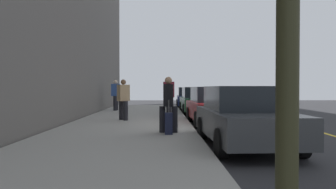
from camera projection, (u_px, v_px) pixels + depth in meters
name	position (u px, v px, depth m)	size (l,w,h in m)	color
ground_plane	(218.00, 128.00, 12.53)	(56.00, 56.00, 0.00)	#28282B
sidewalk	(128.00, 126.00, 12.48)	(28.00, 4.60, 0.15)	gray
lane_stripe_centre	(305.00, 128.00, 12.57)	(28.00, 0.14, 0.01)	gold
parked_car_navy	(190.00, 98.00, 24.64)	(4.19, 1.98, 1.51)	black
parked_car_green	(198.00, 101.00, 19.25)	(4.57, 1.93, 1.51)	black
parked_car_red	(214.00, 106.00, 13.58)	(4.24, 2.02, 1.51)	black
parked_car_charcoal	(243.00, 117.00, 8.51)	(4.42, 2.00, 1.51)	black
pedestrian_blue_coat	(116.00, 94.00, 20.08)	(0.59, 0.51, 1.79)	black
pedestrian_burgundy_coat	(169.00, 95.00, 16.31)	(0.61, 0.53, 1.86)	black
pedestrian_black_coat	(168.00, 103.00, 10.11)	(0.46, 0.54, 1.65)	black
pedestrian_tan_coat	(123.00, 98.00, 14.02)	(0.50, 0.53, 1.67)	black
rolling_suitcase	(169.00, 123.00, 9.76)	(0.34, 0.22, 0.97)	#191E38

